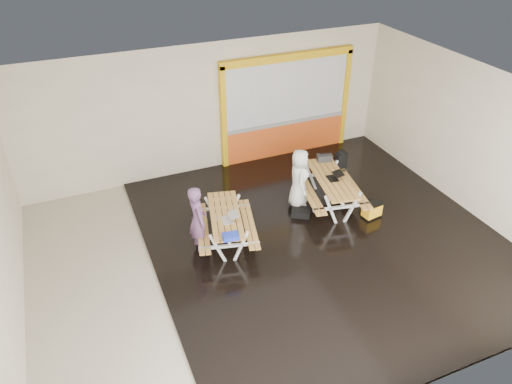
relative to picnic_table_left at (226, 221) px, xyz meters
name	(u,v)px	position (x,y,z in m)	size (l,w,h in m)	color
room	(274,183)	(0.80, -0.70, 1.18)	(10.02, 8.02, 3.52)	beige
deck	(322,237)	(2.05, -0.70, -0.55)	(7.50, 7.98, 0.05)	black
kiosk	(286,109)	(3.00, 3.23, 0.87)	(3.88, 0.16, 3.00)	#E4581D
picnic_table_left	(226,221)	(0.00, 0.00, 0.00)	(1.66, 2.10, 0.74)	#B38645
picnic_table_right	(331,185)	(2.84, 0.35, 0.05)	(1.72, 2.23, 0.81)	#B38645
person_left	(198,220)	(-0.62, -0.02, 0.21)	(0.58, 0.38, 1.60)	#6B456F
person_right	(299,178)	(2.08, 0.59, 0.27)	(0.72, 0.47, 1.48)	white
laptop_left	(229,218)	(0.01, -0.22, 0.22)	(0.38, 0.35, 0.15)	silver
laptop_right	(334,177)	(2.88, 0.31, 0.28)	(0.40, 0.36, 0.15)	black
blue_pouch	(231,236)	(-0.18, -0.83, 0.22)	(0.32, 0.23, 0.10)	#1F37C4
toolbox	(324,158)	(3.10, 1.18, 0.32)	(0.41, 0.28, 0.22)	black
backpack	(341,160)	(3.59, 1.17, 0.16)	(0.31, 0.20, 0.50)	black
dark_case	(301,212)	(1.97, 0.21, -0.44)	(0.43, 0.32, 0.16)	black
fluke_bag	(372,210)	(3.48, -0.50, -0.34)	(0.48, 0.35, 0.38)	black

